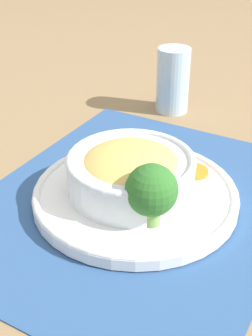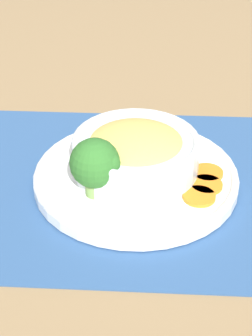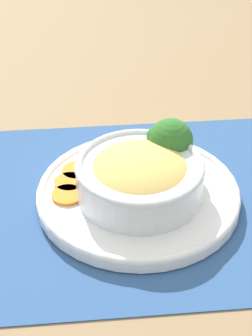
{
  "view_description": "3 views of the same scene",
  "coord_description": "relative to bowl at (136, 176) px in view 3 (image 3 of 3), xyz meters",
  "views": [
    {
      "loc": [
        0.51,
        0.21,
        0.4
      ],
      "look_at": [
        -0.01,
        -0.02,
        0.05
      ],
      "focal_mm": 50.0,
      "sensor_mm": 36.0,
      "label": 1
    },
    {
      "loc": [
        0.05,
        0.66,
        0.48
      ],
      "look_at": [
        0.02,
        0.02,
        0.04
      ],
      "focal_mm": 60.0,
      "sensor_mm": 36.0,
      "label": 2
    },
    {
      "loc": [
        -0.14,
        -0.62,
        0.52
      ],
      "look_at": [
        -0.01,
        0.02,
        0.05
      ],
      "focal_mm": 60.0,
      "sensor_mm": 36.0,
      "label": 3
    }
  ],
  "objects": [
    {
      "name": "carrot_slice_far",
      "position": [
        -0.1,
        0.01,
        -0.03
      ],
      "size": [
        0.04,
        0.04,
        0.01
      ],
      "color": "orange",
      "rests_on": "plate"
    },
    {
      "name": "bowl",
      "position": [
        0.0,
        0.0,
        0.0
      ],
      "size": [
        0.18,
        0.18,
        0.07
      ],
      "color": "silver",
      "rests_on": "plate"
    },
    {
      "name": "plate",
      "position": [
        0.0,
        0.01,
        -0.04
      ],
      "size": [
        0.29,
        0.29,
        0.02
      ],
      "color": "white",
      "rests_on": "placemat"
    },
    {
      "name": "carrot_slice_middle",
      "position": [
        -0.09,
        0.04,
        -0.03
      ],
      "size": [
        0.04,
        0.04,
        0.01
      ],
      "color": "orange",
      "rests_on": "plate"
    },
    {
      "name": "carrot_slice_near",
      "position": [
        -0.08,
        0.07,
        -0.03
      ],
      "size": [
        0.04,
        0.04,
        0.01
      ],
      "color": "orange",
      "rests_on": "plate"
    },
    {
      "name": "ground_plane",
      "position": [
        0.0,
        0.01,
        -0.05
      ],
      "size": [
        4.0,
        4.0,
        0.0
      ],
      "primitive_type": "plane",
      "color": "#8C704C"
    },
    {
      "name": "broccoli_floret",
      "position": [
        0.06,
        0.05,
        0.02
      ],
      "size": [
        0.07,
        0.07,
        0.08
      ],
      "color": "#759E51",
      "rests_on": "plate"
    },
    {
      "name": "placemat",
      "position": [
        0.0,
        0.01,
        -0.05
      ],
      "size": [
        0.56,
        0.47,
        0.0
      ],
      "color": "#2D5184",
      "rests_on": "ground_plane"
    }
  ]
}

